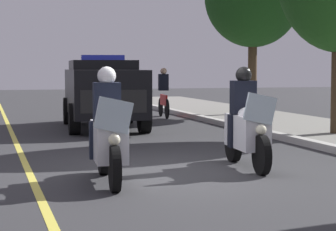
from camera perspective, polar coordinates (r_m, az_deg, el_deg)
ground_plane at (r=10.73m, az=0.34°, el=-4.89°), size 80.00×80.00×0.00m
lane_stripe_center at (r=10.33m, az=-11.97°, el=-5.31°), size 48.00×0.12×0.01m
police_motorcycle_lead_left at (r=9.60m, az=-5.28°, el=-1.78°), size 2.14×0.62×1.72m
police_motorcycle_lead_right at (r=11.03m, az=6.93°, el=-1.00°), size 2.14×0.62×1.72m
police_suv at (r=18.16m, az=-5.73°, el=2.22°), size 5.03×2.37×2.05m
cyclist_background at (r=21.95m, az=-0.39°, el=2.01°), size 1.76×0.34×1.69m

